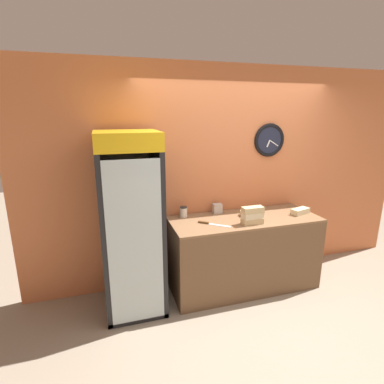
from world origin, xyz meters
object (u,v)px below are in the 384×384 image
Objects in this scene: beverage_cooler at (130,216)px; sandwich_stack_bottom at (252,221)px; sandwich_flat_right at (300,211)px; condiment_jar at (184,212)px; sandwich_stack_top at (253,210)px; napkin_dispenser at (217,208)px; sandwich_stack_middle at (252,215)px; sandwich_flat_left at (251,213)px; chefs_knife at (210,223)px.

beverage_cooler reaches higher than sandwich_stack_bottom.
sandwich_flat_right is at bearing -2.61° from beverage_cooler.
beverage_cooler is 14.92× the size of condiment_jar.
sandwich_stack_top is 1.88× the size of condiment_jar.
napkin_dispenser is (-0.24, 0.47, -0.11)m from sandwich_stack_top.
condiment_jar reaches higher than sandwich_stack_bottom.
sandwich_stack_middle is at bearing -33.27° from condiment_jar.
sandwich_flat_right is at bearing 10.45° from sandwich_stack_middle.
sandwich_stack_bottom is (1.34, -0.23, -0.12)m from beverage_cooler.
sandwich_flat_left is at bearing -13.87° from condiment_jar.
sandwich_stack_top is 0.78× the size of chefs_knife.
sandwich_flat_left is (0.12, 0.25, -0.07)m from sandwich_stack_middle.
sandwich_flat_left is at bearing 11.77° from chefs_knife.
sandwich_stack_middle is 1.93× the size of condiment_jar.
sandwich_stack_middle is 0.07m from sandwich_stack_top.
sandwich_stack_top is 0.51m from chefs_knife.
condiment_jar is 1.10× the size of napkin_dispenser.
sandwich_flat_right is at bearing -18.81° from napkin_dispenser.
condiment_jar is (-0.81, 0.20, 0.03)m from sandwich_flat_left.
sandwich_stack_bottom is 0.97× the size of sandwich_stack_middle.
sandwich_stack_top is at bearing -9.79° from beverage_cooler.
sandwich_flat_right reaches higher than sandwich_stack_bottom.
sandwich_stack_bottom is 2.05× the size of napkin_dispenser.
chefs_knife is at bearing -55.55° from condiment_jar.
chefs_knife is (-0.47, 0.13, -0.16)m from sandwich_stack_top.
condiment_jar reaches higher than sandwich_flat_left.
napkin_dispenser reaches higher than sandwich_flat_right.
beverage_cooler is at bearing -161.43° from condiment_jar.
sandwich_flat_right is 1.21m from chefs_knife.
sandwich_stack_top is at bearing -15.61° from chefs_knife.
sandwich_stack_bottom is 0.28m from sandwich_flat_left.
napkin_dispenser is at bearing 12.31° from beverage_cooler.
sandwich_stack_top is 0.54m from napkin_dispenser.
sandwich_stack_middle reaches higher than condiment_jar.
sandwich_flat_right is at bearing 10.45° from sandwich_stack_top.
sandwich_stack_bottom is at bearing -33.27° from condiment_jar.
sandwich_stack_top is 0.93× the size of sandwich_flat_left.
sandwich_stack_top is at bearing 0.00° from sandwich_stack_bottom.
chefs_knife is at bearing 164.39° from sandwich_stack_bottom.
sandwich_stack_top is at bearing -62.83° from napkin_dispenser.
sandwich_flat_right is at bearing 10.45° from sandwich_stack_bottom.
sandwich_flat_right is at bearing 0.29° from chefs_knife.
sandwich_stack_bottom is 0.82m from condiment_jar.
beverage_cooler is 7.75× the size of sandwich_stack_middle.
sandwich_stack_bottom reaches higher than chefs_knife.
chefs_knife is at bearing 164.39° from sandwich_stack_middle.
condiment_jar is at bearing 166.13° from sandwich_flat_left.
sandwich_flat_left is 2.03× the size of condiment_jar.
napkin_dispenser is at bearing 148.62° from sandwich_flat_left.
beverage_cooler is at bearing -179.17° from sandwich_flat_left.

